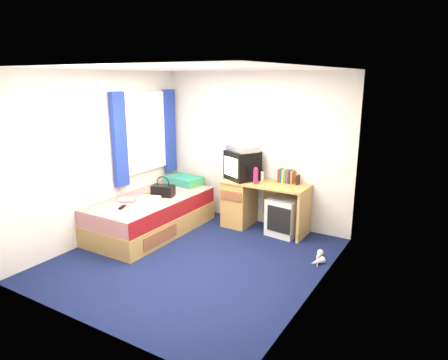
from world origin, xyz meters
The scene contains 20 objects.
ground centered at (0.00, 0.00, 0.00)m, with size 3.40×3.40×0.00m, color #0C1438.
room_shell centered at (0.00, 0.00, 1.45)m, with size 3.40×3.40×3.40m.
bed centered at (-1.10, 0.46, 0.27)m, with size 1.01×2.00×0.54m.
pillow centered at (-1.15, 1.35, 0.61)m, with size 0.61×0.39×0.13m, color #176699.
desk centered at (0.07, 1.44, 0.41)m, with size 1.30×0.55×0.75m.
storage_cube centered at (0.68, 1.40, 0.28)m, with size 0.45×0.45×0.56m, color silver.
crt_tv centered at (-0.07, 1.44, 0.97)m, with size 0.59×0.58×0.45m.
vcr centered at (-0.07, 1.44, 1.24)m, with size 0.47×0.33×0.09m, color silver.
book_row centered at (0.60, 1.60, 0.85)m, with size 0.24×0.13×0.20m.
picture_frame centered at (0.79, 1.59, 0.82)m, with size 0.02×0.12×0.14m, color black.
pink_water_bottle centered at (0.24, 1.29, 0.86)m, with size 0.07×0.07×0.22m, color #DB1E59.
aerosol_can centered at (0.26, 1.47, 0.83)m, with size 0.05×0.05×0.16m, color silver.
handbag centered at (-1.00, 0.63, 0.63)m, with size 0.37×0.28×0.31m.
towel centered at (-0.93, 0.23, 0.59)m, with size 0.28×0.23×0.09m, color silver.
magazine centered at (-1.19, 0.67, 0.55)m, with size 0.21×0.28×0.01m, color yellow.
water_bottle centered at (-1.26, 0.11, 0.58)m, with size 0.07×0.07×0.20m, color silver.
colour_swatch_fan centered at (-1.00, -0.04, 0.55)m, with size 0.22×0.06×0.01m, color #F8A137.
remote_control centered at (-1.12, -0.12, 0.55)m, with size 0.05×0.16×0.02m, color black.
window_assembly centered at (-1.55, 0.90, 1.42)m, with size 0.11×1.42×1.40m.
white_heels centered at (1.42, 0.75, 0.04)m, with size 0.18×0.42×0.09m.
Camera 1 is at (2.81, -3.90, 2.30)m, focal length 32.00 mm.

